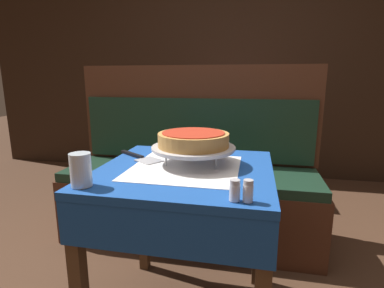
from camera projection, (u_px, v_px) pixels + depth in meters
dining_table_front at (185, 193)px, 1.28m from camera, size 0.72×0.72×0.74m
dining_table_rear at (235, 127)px, 2.97m from camera, size 0.72×0.72×0.74m
booth_bench at (191, 189)px, 2.09m from camera, size 1.71×0.53×1.19m
back_wall_panel at (231, 69)px, 3.33m from camera, size 6.00×0.04×2.40m
pizza_pan_stand at (193, 148)px, 1.29m from camera, size 0.36×0.36×0.08m
deep_dish_pizza at (193, 139)px, 1.28m from camera, size 0.30×0.30×0.06m
pizza_server at (140, 157)px, 1.39m from camera, size 0.26×0.20×0.01m
water_glass_near at (81, 170)px, 1.02m from camera, size 0.07×0.07×0.12m
salt_shaker at (235, 190)px, 0.90m from camera, size 0.03×0.03×0.07m
pepper_shaker at (248, 191)px, 0.90m from camera, size 0.03×0.03×0.07m
condiment_caddy at (233, 112)px, 2.98m from camera, size 0.14×0.14×0.14m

